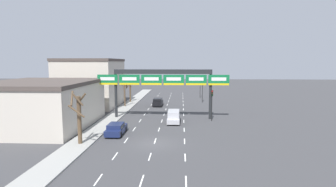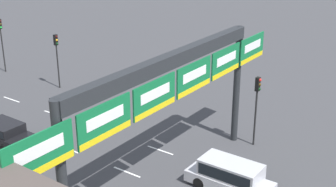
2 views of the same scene
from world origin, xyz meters
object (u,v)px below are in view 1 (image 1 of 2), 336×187
Objects in this scene: car_navy at (116,128)px; tree_bare_second at (79,116)px; car_black at (158,102)px; tree_bare_third at (125,90)px; traffic_light_near_gantry at (202,87)px; tree_bare_closest at (130,88)px; traffic_light_far_end at (200,83)px; traffic_light_mid_block at (212,99)px; suv_silver at (174,116)px; sign_gantry at (163,79)px.

car_navy is 5.65m from tree_bare_second.
car_black is at bearing 81.65° from car_navy.
tree_bare_second is at bearing -89.36° from tree_bare_third.
car_black is 1.02× the size of traffic_light_near_gantry.
traffic_light_near_gantry is 15.91m from tree_bare_closest.
car_navy is 26.06m from tree_bare_closest.
car_black is at bearing -127.05° from traffic_light_far_end.
suv_silver is at bearing -167.16° from traffic_light_mid_block.
sign_gantry is 16.11m from tree_bare_second.
sign_gantry reaches higher than car_black.
suv_silver is 1.01× the size of traffic_light_near_gantry.
traffic_light_far_end is 41.30m from tree_bare_second.
tree_bare_second reaches higher than tree_bare_closest.
tree_bare_closest is (-15.89, -0.76, -0.21)m from traffic_light_near_gantry.
suv_silver is 0.85× the size of tree_bare_second.
traffic_light_far_end is at bearing 89.86° from traffic_light_mid_block.
sign_gantry is at bearing -81.21° from car_black.
suv_silver is 21.60m from tree_bare_closest.
tree_bare_second is (-2.88, -4.24, 2.38)m from car_navy.
suv_silver is (3.67, -14.77, 0.15)m from car_black.
car_navy is at bearing -82.59° from tree_bare_closest.
car_navy is 0.80× the size of tree_bare_closest.
car_navy is 9.65m from suv_silver.
car_black is 0.76× the size of tree_bare_third.
tree_bare_third is (-3.15, 20.00, 2.56)m from car_navy.
traffic_light_far_end is at bearing 78.09° from suv_silver.
tree_bare_third is (-9.98, 13.19, 2.34)m from suv_silver.
sign_gantry is at bearing 124.16° from suv_silver.
tree_bare_third reaches higher than car_black.
tree_bare_second is 24.24m from tree_bare_third.
tree_bare_closest is 0.86× the size of tree_bare_third.
traffic_light_far_end reaches higher than car_navy.
car_black is 1.00× the size of suv_silver.
car_black is (3.17, 21.58, 0.06)m from car_navy.
tree_bare_third is at bearing -88.02° from tree_bare_closest.
sign_gantry is 4.27× the size of suv_silver.
traffic_light_mid_block is 0.85× the size of tree_bare_closest.
tree_bare_third is at bearing 127.83° from sign_gantry.
traffic_light_near_gantry reaches higher than car_navy.
tree_bare_second is at bearing -89.10° from tree_bare_closest.
traffic_light_far_end is at bearing 89.68° from traffic_light_near_gantry.
traffic_light_far_end reaches higher than car_black.
suv_silver is at bearing 48.69° from tree_bare_second.
tree_bare_second is (-15.46, -38.29, -0.47)m from traffic_light_far_end.
traffic_light_near_gantry is (12.54, 26.50, 2.61)m from car_navy.
traffic_light_mid_block is 0.83× the size of tree_bare_second.
traffic_light_far_end is (0.07, 25.95, 0.26)m from traffic_light_mid_block.
tree_bare_closest is (-10.18, 18.93, 2.18)m from suv_silver.
traffic_light_mid_block is at bearing 32.91° from car_navy.
tree_bare_closest is at bearing 91.98° from tree_bare_third.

